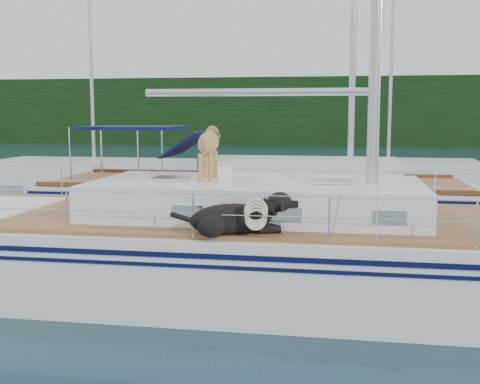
# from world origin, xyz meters

# --- Properties ---
(ground) EXTENTS (120.00, 120.00, 0.00)m
(ground) POSITION_xyz_m (0.00, 0.00, 0.00)
(ground) COLOR black
(ground) RESTS_ON ground
(tree_line) EXTENTS (90.00, 3.00, 6.00)m
(tree_line) POSITION_xyz_m (0.00, 45.00, 3.00)
(tree_line) COLOR black
(tree_line) RESTS_ON ground
(shore_bank) EXTENTS (92.00, 1.00, 1.20)m
(shore_bank) POSITION_xyz_m (0.00, 46.20, 0.60)
(shore_bank) COLOR #595147
(shore_bank) RESTS_ON ground
(main_sailboat) EXTENTS (12.00, 3.94, 14.01)m
(main_sailboat) POSITION_xyz_m (0.09, -0.01, 0.68)
(main_sailboat) COLOR white
(main_sailboat) RESTS_ON ground
(neighbor_sailboat) EXTENTS (11.00, 3.50, 13.30)m
(neighbor_sailboat) POSITION_xyz_m (0.05, 5.82, 0.63)
(neighbor_sailboat) COLOR white
(neighbor_sailboat) RESTS_ON ground
(bg_boat_west) EXTENTS (8.00, 3.00, 11.65)m
(bg_boat_west) POSITION_xyz_m (-8.00, 14.00, 0.45)
(bg_boat_west) COLOR white
(bg_boat_west) RESTS_ON ground
(bg_boat_center) EXTENTS (7.20, 3.00, 11.65)m
(bg_boat_center) POSITION_xyz_m (4.00, 16.00, 0.45)
(bg_boat_center) COLOR white
(bg_boat_center) RESTS_ON ground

